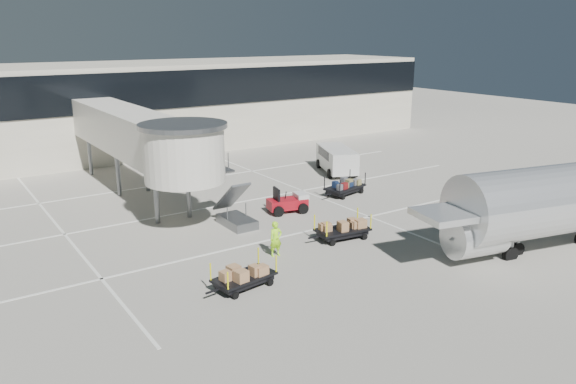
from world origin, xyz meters
The scene contains 10 objects.
ground centered at (0.00, 0.00, 0.00)m, with size 140.00×140.00×0.00m, color #B4AEA1.
lane_markings centered at (-0.67, 9.33, 0.01)m, with size 40.00×30.00×0.02m.
terminal centered at (-0.35, 29.94, 4.11)m, with size 64.00×12.11×15.20m.
jet_bridge centered at (-3.97, 12.26, 4.28)m, with size 5.70×20.40×6.03m.
baggage_tug centered at (2.49, 5.51, 0.58)m, with size 2.64×2.01×1.60m.
suitcase_cart centered at (7.84, 6.55, 0.51)m, with size 3.70×2.08×1.42m.
box_cart_near centered at (2.32, -0.02, 0.56)m, with size 3.58×1.76×1.38m.
box_cart_far centered at (-5.06, -2.36, 0.50)m, with size 3.44×1.76×1.32m.
ground_worker centered at (-1.98, -0.06, 0.89)m, with size 0.65×0.43×1.79m, color #A0F81A.
minivan centered at (11.44, 12.03, 1.17)m, with size 3.89×5.53×1.95m.
Camera 1 is at (-15.93, -21.95, 10.66)m, focal length 35.00 mm.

